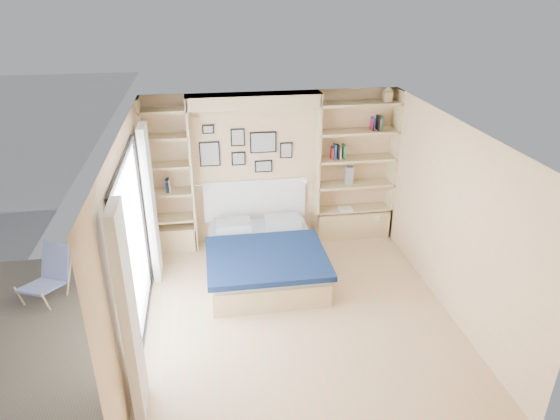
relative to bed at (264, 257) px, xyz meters
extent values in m
plane|color=tan|center=(0.30, -1.09, -0.27)|extent=(4.50, 4.50, 0.00)
plane|color=#D8B789|center=(0.30, 1.16, 0.98)|extent=(4.00, 0.00, 4.00)
plane|color=#D8B789|center=(0.30, -3.34, 0.98)|extent=(4.00, 0.00, 4.00)
plane|color=#D8B789|center=(-1.70, -1.09, 0.98)|extent=(0.00, 4.50, 4.50)
plane|color=#D8B789|center=(2.30, -1.09, 0.98)|extent=(0.00, 4.50, 4.50)
plane|color=white|center=(0.30, -1.09, 2.23)|extent=(4.50, 4.50, 0.00)
cube|color=#D5BE81|center=(-1.00, 0.99, 0.98)|extent=(0.04, 0.35, 2.50)
cube|color=#D5BE81|center=(1.00, 0.99, 0.98)|extent=(0.04, 0.35, 2.50)
cube|color=#D5BE81|center=(0.00, 0.99, 2.13)|extent=(2.00, 0.35, 0.20)
cube|color=#D5BE81|center=(2.28, 0.99, 0.98)|extent=(0.04, 0.35, 2.50)
cube|color=#D5BE81|center=(-1.68, 0.99, 0.98)|extent=(0.04, 0.35, 2.50)
cube|color=#D5BE81|center=(1.65, 0.99, -0.02)|extent=(1.30, 0.35, 0.50)
cube|color=#D5BE81|center=(-1.35, 0.99, -0.07)|extent=(0.70, 0.35, 0.40)
cube|color=black|center=(-1.67, -1.09, 1.96)|extent=(0.04, 2.08, 0.06)
cube|color=black|center=(-1.67, -1.09, -0.24)|extent=(0.04, 2.08, 0.06)
cube|color=black|center=(-1.67, -2.11, 0.83)|extent=(0.04, 0.06, 2.20)
cube|color=black|center=(-1.67, -0.07, 0.83)|extent=(0.04, 0.06, 2.20)
cube|color=silver|center=(-1.68, -1.09, 0.85)|extent=(0.01, 2.00, 2.20)
cube|color=white|center=(-1.58, -2.39, 0.88)|extent=(0.10, 0.45, 2.30)
cube|color=white|center=(-1.58, 0.21, 0.88)|extent=(0.10, 0.45, 2.30)
cube|color=#D5BE81|center=(1.65, 0.99, 0.23)|extent=(1.30, 0.35, 0.04)
cube|color=#D5BE81|center=(1.65, 0.99, 0.68)|extent=(1.30, 0.35, 0.04)
cube|color=#D5BE81|center=(1.65, 0.99, 1.13)|extent=(1.30, 0.35, 0.04)
cube|color=#D5BE81|center=(1.65, 0.99, 1.58)|extent=(1.30, 0.35, 0.04)
cube|color=#D5BE81|center=(1.65, 0.99, 2.03)|extent=(1.30, 0.35, 0.04)
cube|color=#D5BE81|center=(-1.35, 0.99, 0.28)|extent=(0.70, 0.35, 0.04)
cube|color=#D5BE81|center=(-1.35, 0.99, 0.73)|extent=(0.70, 0.35, 0.04)
cube|color=#D5BE81|center=(-1.35, 0.99, 1.18)|extent=(0.70, 0.35, 0.04)
cube|color=#D5BE81|center=(-1.35, 0.99, 1.63)|extent=(0.70, 0.35, 0.04)
cube|color=#D5BE81|center=(-1.35, 0.99, 2.03)|extent=(0.70, 0.35, 0.04)
cube|color=#D5BE81|center=(0.00, -0.02, -0.10)|extent=(1.59, 1.99, 0.35)
cube|color=#ABAFBA|center=(0.00, -0.02, 0.13)|extent=(1.55, 1.95, 0.10)
cube|color=#0D1C3E|center=(0.00, -0.35, 0.20)|extent=(1.69, 1.39, 0.08)
cube|color=#ABAFBA|center=(-0.40, 0.68, 0.24)|extent=(0.55, 0.40, 0.12)
cube|color=#ABAFBA|center=(0.40, 0.68, 0.24)|extent=(0.55, 0.40, 0.12)
cube|color=white|center=(0.00, 1.13, 0.45)|extent=(1.69, 0.04, 0.70)
cube|color=black|center=(-0.70, 1.14, 1.28)|extent=(0.32, 0.02, 0.40)
cube|color=gray|center=(-0.70, 1.13, 1.28)|extent=(0.28, 0.01, 0.36)
cube|color=black|center=(-0.25, 1.14, 1.53)|extent=(0.22, 0.02, 0.28)
cube|color=gray|center=(-0.25, 1.13, 1.53)|extent=(0.18, 0.01, 0.24)
cube|color=black|center=(-0.25, 1.14, 1.18)|extent=(0.22, 0.02, 0.22)
cube|color=gray|center=(-0.25, 1.13, 1.18)|extent=(0.18, 0.01, 0.18)
cube|color=black|center=(0.15, 1.14, 1.43)|extent=(0.42, 0.02, 0.34)
cube|color=gray|center=(0.15, 1.13, 1.43)|extent=(0.38, 0.01, 0.30)
cube|color=black|center=(0.15, 1.14, 1.03)|extent=(0.28, 0.02, 0.20)
cube|color=gray|center=(0.15, 1.13, 1.03)|extent=(0.24, 0.01, 0.16)
cube|color=black|center=(0.52, 1.14, 1.28)|extent=(0.20, 0.02, 0.26)
cube|color=gray|center=(0.52, 1.13, 1.28)|extent=(0.16, 0.01, 0.22)
cube|color=black|center=(-0.70, 1.14, 1.68)|extent=(0.18, 0.02, 0.14)
cube|color=gray|center=(-0.70, 1.13, 1.68)|extent=(0.14, 0.01, 0.10)
cylinder|color=silver|center=(-0.86, 0.91, 0.85)|extent=(0.20, 0.02, 0.02)
cone|color=white|center=(-0.76, 0.91, 0.83)|extent=(0.13, 0.12, 0.15)
cylinder|color=silver|center=(0.86, 0.91, 0.85)|extent=(0.20, 0.02, 0.02)
cone|color=white|center=(0.76, 0.91, 0.83)|extent=(0.13, 0.12, 0.15)
cube|color=#A51E1E|center=(1.24, 0.98, 1.24)|extent=(0.02, 0.15, 0.19)
cube|color=navy|center=(1.28, 0.98, 1.27)|extent=(0.03, 0.15, 0.24)
cube|color=black|center=(1.34, 0.98, 1.26)|extent=(0.03, 0.15, 0.23)
cube|color=#BFB28C|center=(1.36, 0.98, 1.23)|extent=(0.04, 0.15, 0.17)
cube|color=#245533|center=(1.43, 0.98, 1.26)|extent=(0.03, 0.15, 0.23)
cube|color=#A21D46|center=(1.87, 0.98, 1.69)|extent=(0.02, 0.15, 0.18)
cube|color=navy|center=(1.89, 0.98, 1.70)|extent=(0.03, 0.15, 0.20)
cube|color=black|center=(1.97, 0.98, 1.71)|extent=(0.03, 0.15, 0.23)
cube|color=#C1B990|center=(1.99, 0.98, 1.69)|extent=(0.04, 0.15, 0.18)
cube|color=#205444|center=(2.01, 0.98, 1.71)|extent=(0.03, 0.15, 0.22)
cube|color=navy|center=(-1.39, 0.98, 0.85)|extent=(0.02, 0.15, 0.20)
cube|color=black|center=(-1.37, 0.98, 0.85)|extent=(0.03, 0.15, 0.21)
cube|color=#B9AF8C|center=(-1.35, 0.98, 0.85)|extent=(0.03, 0.15, 0.20)
cube|color=#D5BE81|center=(2.08, 0.98, 2.12)|extent=(0.13, 0.13, 0.15)
cone|color=#D5BE81|center=(2.08, 0.98, 2.24)|extent=(0.20, 0.20, 0.08)
cube|color=slate|center=(1.54, 0.98, 0.85)|extent=(0.12, 0.12, 0.30)
cube|color=white|center=(1.50, 0.93, 0.26)|extent=(0.22, 0.16, 0.03)
cube|color=#6B5F4F|center=(-3.30, -1.09, -0.27)|extent=(3.20, 4.00, 0.05)
cylinder|color=tan|center=(-3.35, -0.38, -0.09)|extent=(0.08, 0.13, 0.37)
cylinder|color=tan|center=(-2.97, -0.55, -0.09)|extent=(0.08, 0.13, 0.37)
cylinder|color=tan|center=(-3.13, 0.08, 0.01)|extent=(0.15, 0.29, 0.60)
cylinder|color=tan|center=(-2.76, -0.08, 0.01)|extent=(0.15, 0.29, 0.60)
cube|color=#2A37AA|center=(-3.08, -0.30, -0.01)|extent=(0.59, 0.64, 0.14)
cube|color=#2A37AA|center=(-2.94, 0.03, 0.19)|extent=(0.47, 0.36, 0.49)
camera|label=1|loc=(-0.75, -6.41, 3.78)|focal=32.00mm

